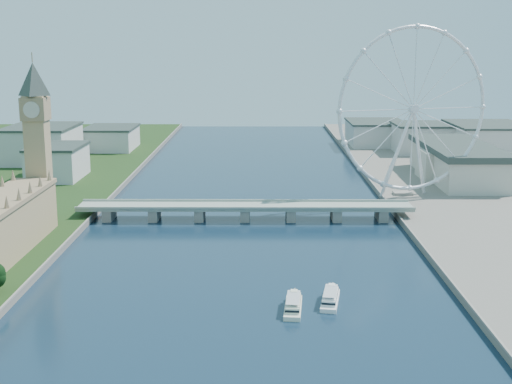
{
  "coord_description": "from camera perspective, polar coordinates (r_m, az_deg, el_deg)",
  "views": [
    {
      "loc": [
        9.68,
        -158.22,
        114.16
      ],
      "look_at": [
        7.64,
        210.0,
        37.23
      ],
      "focal_mm": 50.0,
      "sensor_mm": 36.0,
      "label": 1
    }
  ],
  "objects": [
    {
      "name": "westminster_bridge",
      "position": [
        470.77,
        -0.87,
        -1.4
      ],
      "size": [
        220.0,
        22.0,
        9.5
      ],
      "color": "gray",
      "rests_on": "ground"
    },
    {
      "name": "tour_boat_far",
      "position": [
        324.83,
        5.95,
        -8.84
      ],
      "size": [
        12.23,
        29.77,
        6.39
      ],
      "primitive_type": null,
      "rotation": [
        0.0,
        0.0,
        -0.17
      ],
      "color": "white",
      "rests_on": "ground"
    },
    {
      "name": "london_eye",
      "position": [
        527.08,
        12.47,
        6.45
      ],
      "size": [
        113.6,
        39.12,
        124.3
      ],
      "color": "silver",
      "rests_on": "ground"
    },
    {
      "name": "tour_boat_near",
      "position": [
        315.4,
        2.98,
        -9.44
      ],
      "size": [
        10.06,
        29.96,
        6.5
      ],
      "primitive_type": null,
      "rotation": [
        0.0,
        0.0,
        -0.09
      ],
      "color": "white",
      "rests_on": "ground"
    },
    {
      "name": "county_hall",
      "position": [
        621.58,
        15.74,
        0.77
      ],
      "size": [
        54.0,
        144.0,
        35.0
      ],
      "primitive_type": null,
      "color": "beige",
      "rests_on": "ground"
    },
    {
      "name": "big_ben",
      "position": [
        459.9,
        -17.18,
        5.34
      ],
      "size": [
        20.02,
        20.02,
        110.0
      ],
      "color": "tan",
      "rests_on": "ground"
    },
    {
      "name": "city_skyline",
      "position": [
        725.45,
        2.66,
        4.09
      ],
      "size": [
        505.0,
        280.0,
        32.0
      ],
      "color": "beige",
      "rests_on": "ground"
    }
  ]
}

